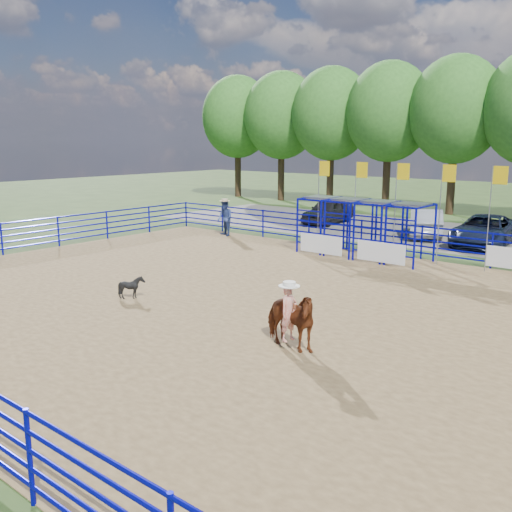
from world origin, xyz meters
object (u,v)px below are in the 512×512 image
(spectator_cowboy, at_px, (225,218))
(car_c, at_px, (485,231))
(horse_and_rider, at_px, (289,315))
(car_b, at_px, (426,222))
(car_a, at_px, (328,211))
(calf, at_px, (132,287))

(spectator_cowboy, relative_size, car_c, 0.37)
(horse_and_rider, xyz_separation_m, car_b, (-4.45, 18.47, -0.12))
(horse_and_rider, relative_size, car_a, 0.55)
(spectator_cowboy, xyz_separation_m, car_b, (8.49, 6.88, -0.24))
(horse_and_rider, height_order, car_b, horse_and_rider)
(calf, height_order, car_b, car_b)
(calf, relative_size, car_b, 0.17)
(spectator_cowboy, height_order, car_a, spectator_cowboy)
(horse_and_rider, distance_m, spectator_cowboy, 17.37)
(car_b, bearing_deg, horse_and_rider, 79.03)
(spectator_cowboy, bearing_deg, car_c, 27.22)
(car_b, bearing_deg, spectator_cowboy, 14.50)
(calf, relative_size, spectator_cowboy, 0.39)
(calf, height_order, car_a, car_a)
(calf, height_order, spectator_cowboy, spectator_cowboy)
(horse_and_rider, xyz_separation_m, car_c, (-1.07, 17.69, -0.13))
(spectator_cowboy, bearing_deg, car_b, 39.03)
(horse_and_rider, distance_m, calf, 6.76)
(car_c, bearing_deg, car_a, 164.56)
(calf, relative_size, car_a, 0.17)
(horse_and_rider, xyz_separation_m, car_a, (-11.30, 19.37, -0.13))
(spectator_cowboy, distance_m, car_b, 10.93)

